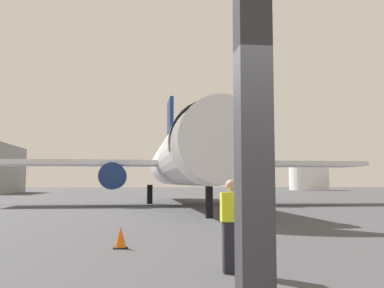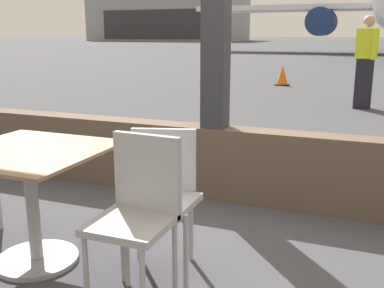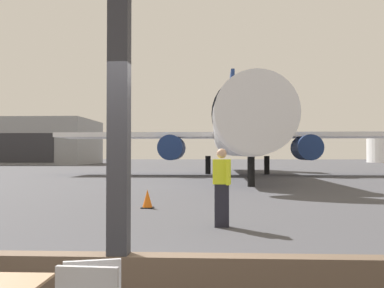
% 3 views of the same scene
% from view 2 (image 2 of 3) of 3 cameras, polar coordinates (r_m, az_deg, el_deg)
% --- Properties ---
extents(ground_plane, '(220.00, 220.00, 0.00)m').
position_cam_2_polar(ground_plane, '(43.70, 20.37, 11.11)').
color(ground_plane, '#424247').
extents(window_frame, '(8.01, 0.24, 3.47)m').
position_cam_2_polar(window_frame, '(3.86, 2.99, 10.89)').
color(window_frame, brown).
rests_on(window_frame, ground).
extents(dining_table, '(0.89, 0.89, 0.74)m').
position_cam_2_polar(dining_table, '(3.00, -19.49, -5.73)').
color(dining_table, '#8C6B4C').
rests_on(dining_table, ground).
extents(cafe_chair_window_left, '(0.48, 0.48, 0.86)m').
position_cam_2_polar(cafe_chair_window_left, '(2.77, -3.80, -5.43)').
color(cafe_chair_window_left, '#B2B2B7').
rests_on(cafe_chair_window_left, ground).
extents(cafe_chair_aisle_left, '(0.41, 0.41, 0.90)m').
position_cam_2_polar(cafe_chair_aisle_left, '(2.46, -6.73, -7.53)').
color(cafe_chair_aisle_left, '#B2B2B7').
rests_on(cafe_chair_aisle_left, ground).
extents(ground_crew_worker, '(0.40, 0.49, 1.74)m').
position_cam_2_polar(ground_crew_worker, '(9.32, 20.92, 9.68)').
color(ground_crew_worker, black).
rests_on(ground_crew_worker, ground).
extents(traffic_cone, '(0.36, 0.36, 0.55)m').
position_cam_2_polar(traffic_cone, '(12.98, 11.27, 8.39)').
color(traffic_cone, orange).
rests_on(traffic_cone, ground).
extents(distant_hangar, '(24.49, 15.72, 7.60)m').
position_cam_2_polar(distant_hangar, '(82.34, -2.73, 15.46)').
color(distant_hangar, gray).
rests_on(distant_hangar, ground).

